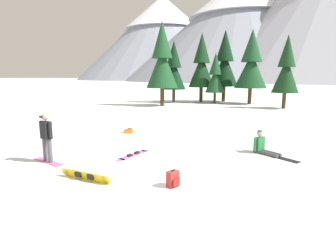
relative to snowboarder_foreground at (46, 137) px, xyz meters
name	(u,v)px	position (x,y,z in m)	size (l,w,h in m)	color
ground_plane	(154,167)	(3.72, 0.58, -0.91)	(800.00, 800.00, 0.00)	white
snowboarder_foreground	(46,137)	(0.00, 0.00, 0.00)	(1.53, 0.77, 1.72)	pink
snowboarder_midground	(263,146)	(7.19, 3.44, -0.60)	(1.63, 1.38, 0.92)	#4C4C51
loose_snowboard_near_right	(85,176)	(2.24, -1.09, -0.77)	(1.80, 0.37, 0.27)	yellow
loose_snowboard_near_left	(133,155)	(2.49, 1.67, -0.89)	(0.73, 1.76, 0.09)	pink
backpack_orange	(129,131)	(0.48, 5.44, -0.80)	(0.55, 0.44, 0.26)	orange
backpack_red	(173,179)	(4.79, -0.76, -0.70)	(0.36, 0.38, 0.47)	red
pine_tree_broad	(251,64)	(6.17, 23.56, 3.37)	(3.39, 3.39, 7.85)	#472D19
pine_tree_twin	(286,69)	(9.32, 20.02, 2.73)	(2.38, 2.38, 6.69)	#472D19
pine_tree_tall	(162,60)	(-2.23, 18.88, 3.61)	(3.18, 3.18, 8.30)	#472D19
pine_tree_short	(202,65)	(0.68, 24.38, 3.37)	(2.95, 2.95, 7.86)	#472D19
pine_tree_leaning	(215,76)	(2.47, 23.10, 2.09)	(2.13, 2.13, 5.51)	#472D19
pine_tree_young	(174,69)	(-2.12, 22.59, 2.84)	(2.68, 2.68, 6.88)	#472D19
pine_tree_slender	(225,63)	(3.16, 25.52, 3.58)	(3.21, 3.21, 8.23)	#472D19
peak_north_spur	(163,37)	(-73.96, 230.36, 36.28)	(148.20, 148.20, 71.18)	#8C93A3
peak_west_ridge	(240,27)	(-5.36, 185.89, 33.57)	(151.45, 151.45, 66.00)	#8C93A3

